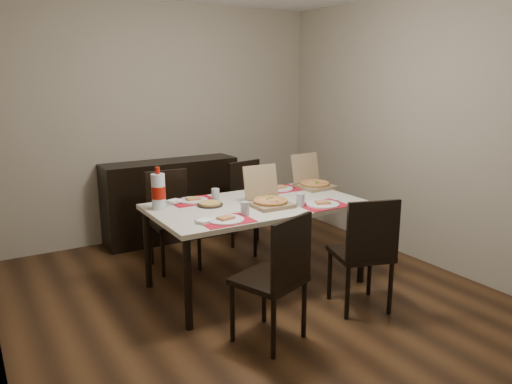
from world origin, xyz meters
TOP-DOWN VIEW (x-y plane):
  - ground at (0.00, 0.00)m, footprint 3.80×4.00m
  - room_walls at (0.00, 0.43)m, footprint 3.84×4.02m
  - sideboard at (0.00, 1.78)m, footprint 1.50×0.40m
  - dining_table at (0.16, 0.18)m, footprint 1.80×1.00m
  - chair_near_left at (-0.23, -0.74)m, footprint 0.54×0.54m
  - chair_near_right at (0.63, -0.69)m, footprint 0.53×0.53m
  - chair_far_left at (-0.30, 1.01)m, footprint 0.44×0.44m
  - chair_far_right at (0.64, 1.07)m, footprint 0.50×0.50m
  - setting_near_left at (-0.28, -0.14)m, footprint 0.48×0.30m
  - setting_near_right at (0.57, -0.15)m, footprint 0.46×0.30m
  - setting_far_left at (-0.25, 0.51)m, footprint 0.48×0.30m
  - setting_far_right at (0.58, 0.50)m, footprint 0.43×0.30m
  - napkin_loose at (0.26, 0.06)m, footprint 0.15×0.16m
  - pizza_box_center at (0.21, 0.07)m, footprint 0.33×0.37m
  - pizza_box_right at (0.96, 0.42)m, footprint 0.33×0.36m
  - faina_plate at (-0.22, 0.31)m, footprint 0.22×0.22m
  - dip_bowl at (0.26, 0.40)m, footprint 0.14×0.14m
  - soda_bottle at (-0.62, 0.43)m, footprint 0.12×0.12m

SIDE VIEW (x-z plane):
  - ground at x=0.00m, z-range -0.02..0.00m
  - sideboard at x=0.00m, z-range 0.00..0.90m
  - chair_near_left at x=-0.23m, z-range 0.05..0.98m
  - chair_near_right at x=0.63m, z-range 0.05..0.98m
  - chair_far_left at x=-0.30m, z-range 0.05..0.98m
  - chair_far_right at x=0.64m, z-range 0.05..0.98m
  - dining_table at x=0.16m, z-range 0.31..1.06m
  - napkin_loose at x=0.26m, z-range 0.75..0.77m
  - dip_bowl at x=0.26m, z-range 0.75..0.78m
  - faina_plate at x=-0.22m, z-range 0.75..0.78m
  - setting_near_left at x=-0.28m, z-range 0.72..0.83m
  - setting_near_right at x=0.57m, z-range 0.72..0.83m
  - setting_far_left at x=-0.25m, z-range 0.72..0.83m
  - setting_far_right at x=0.58m, z-range 0.72..0.83m
  - pizza_box_right at x=0.96m, z-range 0.64..0.96m
  - pizza_box_center at x=0.21m, z-range 0.64..0.97m
  - soda_bottle at x=-0.62m, z-range 0.72..1.08m
  - room_walls at x=0.00m, z-range 0.42..3.04m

